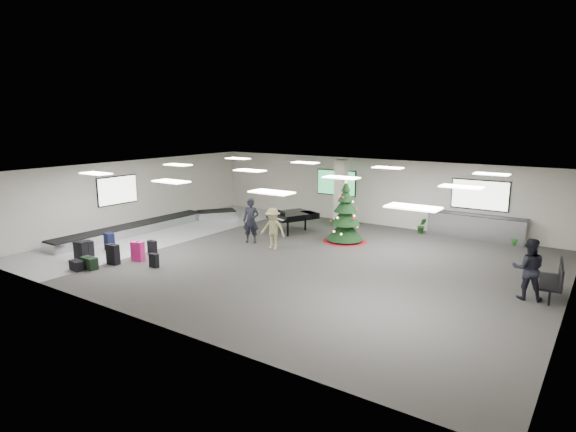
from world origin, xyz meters
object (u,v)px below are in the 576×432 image
Objects in this scene: traveler_b at (273,229)px; service_counter at (476,227)px; pink_suitcase at (138,251)px; traveler_bench at (528,269)px; christmas_tree at (345,220)px; traveler_a at (251,221)px; potted_plant_left at (422,226)px; bench at (555,279)px; grand_piano at (292,216)px; potted_plant_right at (516,236)px; baggage_carousel at (152,226)px.

service_counter is at bearing 36.93° from traveler_b.
pink_suitcase is 12.95m from traveler_bench.
christmas_tree reaches higher than traveler_bench.
traveler_a is at bearing -16.32° from traveler_bench.
traveler_bench reaches higher than potted_plant_left.
service_counter is at bearing 16.56° from traveler_a.
bench reaches higher than pink_suitcase.
pink_suitcase is 0.41× the size of traveler_bench.
traveler_bench is at bearing 6.45° from grand_piano.
potted_plant_right is at bearing 10.69° from traveler_a.
traveler_bench is at bearing -77.81° from potted_plant_right.
service_counter is 5.27× the size of potted_plant_right.
potted_plant_left is at bearing -63.23° from traveler_bench.
traveler_bench is at bearing -8.98° from traveler_b.
grand_piano is 1.27× the size of traveler_bench.
grand_piano is 2.98× the size of potted_plant_right.
bench is 1.06× the size of traveler_b.
grand_piano is (2.14, 6.92, 0.41)m from pink_suitcase.
traveler_a is (-7.59, -5.90, 0.39)m from service_counter.
traveler_a is at bearing 9.03° from baggage_carousel.
service_counter is at bearing 6.23° from potted_plant_left.
potted_plant_left is at bearing 25.42° from traveler_a.
service_counter is 7.05m from traveler_bench.
christmas_tree reaches higher than baggage_carousel.
service_counter is at bearing 174.70° from potted_plant_right.
christmas_tree is 3.76× the size of potted_plant_left.
baggage_carousel is 6.57m from grand_piano.
traveler_a reaches higher than baggage_carousel.
traveler_b is 9.93m from potted_plant_right.
traveler_b is at bearing -33.07° from traveler_a.
christmas_tree is at bearing 16.29° from traveler_a.
service_counter is 2.31× the size of bench.
pink_suitcase is at bearing -133.53° from traveler_a.
baggage_carousel is 6.63m from traveler_b.
potted_plant_left is at bearing 42.74° from pink_suitcase.
grand_piano is (-7.24, -3.35, 0.22)m from service_counter.
christmas_tree is 1.43× the size of traveler_a.
christmas_tree reaches higher than traveler_b.
bench is 0.86m from traveler_bench.
traveler_a reaches higher than pink_suitcase.
pink_suitcase is 0.95× the size of potted_plant_right.
grand_piano is at bearing 101.32° from traveler_b.
pink_suitcase is 8.40m from christmas_tree.
pink_suitcase is (-9.38, -10.27, -0.19)m from service_counter.
christmas_tree reaches higher than traveler_a.
pink_suitcase is 0.42× the size of bench.
traveler_b is (-9.88, -0.26, 0.22)m from bench.
bench is at bearing 2.85° from baggage_carousel.
grand_piano is (-2.78, 0.14, -0.15)m from christmas_tree.
grand_piano reaches higher than potted_plant_right.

